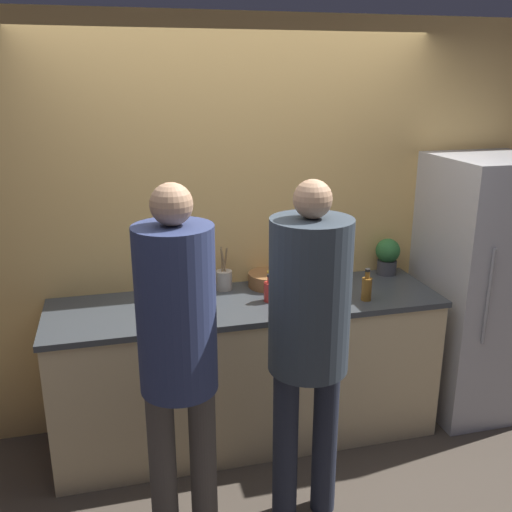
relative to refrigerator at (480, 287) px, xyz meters
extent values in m
plane|color=#4C4238|center=(-1.61, -0.36, -0.88)|extent=(14.00, 14.00, 0.00)
cube|color=#E0B266|center=(-1.61, 0.37, 0.42)|extent=(5.20, 0.06, 2.60)
cube|color=beige|center=(-1.61, 0.03, -0.43)|extent=(2.35, 0.68, 0.90)
cube|color=#383D42|center=(-1.61, 0.03, 0.04)|extent=(2.38, 0.71, 0.03)
cube|color=#B7B7BC|center=(0.00, 0.00, 0.00)|extent=(0.69, 0.71, 1.76)
cylinder|color=#99999E|center=(-0.21, -0.37, 0.09)|extent=(0.02, 0.02, 0.62)
cylinder|color=#4C4742|center=(-2.22, -0.79, -0.44)|extent=(0.13, 0.13, 0.88)
cylinder|color=#4C4742|center=(-2.03, -0.79, -0.44)|extent=(0.13, 0.13, 0.88)
cylinder|color=navy|center=(-2.12, -0.79, 0.38)|extent=(0.35, 0.35, 0.77)
sphere|color=tan|center=(-2.12, -0.79, 0.85)|extent=(0.18, 0.18, 0.18)
cylinder|color=#232838|center=(-1.59, -0.74, -0.45)|extent=(0.13, 0.13, 0.86)
cylinder|color=#232838|center=(-1.38, -0.74, -0.45)|extent=(0.13, 0.13, 0.86)
cylinder|color=#333D47|center=(-1.49, -0.74, 0.36)|extent=(0.39, 0.39, 0.76)
sphere|color=tan|center=(-1.49, -0.74, 0.83)|extent=(0.18, 0.18, 0.18)
cylinder|color=brown|center=(-1.41, 0.22, 0.10)|extent=(0.28, 0.28, 0.09)
ellipsoid|color=yellow|center=(-1.38, 0.22, 0.17)|extent=(0.15, 0.12, 0.04)
cylinder|color=#ADA393|center=(-1.71, 0.23, 0.12)|extent=(0.10, 0.10, 0.12)
cylinder|color=#99754C|center=(-1.72, 0.23, 0.22)|extent=(0.01, 0.05, 0.23)
cylinder|color=#99754C|center=(-1.70, 0.24, 0.22)|extent=(0.03, 0.04, 0.23)
cylinder|color=#99754C|center=(-1.71, 0.22, 0.22)|extent=(0.05, 0.01, 0.23)
cylinder|color=brown|center=(-0.91, -0.16, 0.13)|extent=(0.06, 0.06, 0.14)
cylinder|color=brown|center=(-0.91, -0.16, 0.22)|extent=(0.03, 0.03, 0.04)
cylinder|color=black|center=(-0.91, -0.16, 0.25)|extent=(0.03, 0.03, 0.02)
cylinder|color=#333338|center=(-1.12, -0.12, 0.13)|extent=(0.08, 0.08, 0.14)
cylinder|color=#333338|center=(-1.12, -0.12, 0.22)|extent=(0.04, 0.04, 0.04)
cylinder|color=black|center=(-1.12, -0.12, 0.25)|extent=(0.04, 0.04, 0.02)
cylinder|color=red|center=(-1.48, -0.03, 0.12)|extent=(0.08, 0.08, 0.12)
cylinder|color=red|center=(-1.48, -0.03, 0.20)|extent=(0.03, 0.03, 0.04)
cylinder|color=black|center=(-1.48, -0.03, 0.22)|extent=(0.04, 0.04, 0.01)
cylinder|color=#28282D|center=(-1.24, -0.21, 0.10)|extent=(0.08, 0.08, 0.08)
cylinder|color=#3D3D42|center=(-0.57, 0.25, 0.11)|extent=(0.13, 0.13, 0.10)
sphere|color=#2D6B33|center=(-0.57, 0.25, 0.22)|extent=(0.17, 0.17, 0.17)
camera|label=1|loc=(-2.36, -3.11, 1.36)|focal=40.00mm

